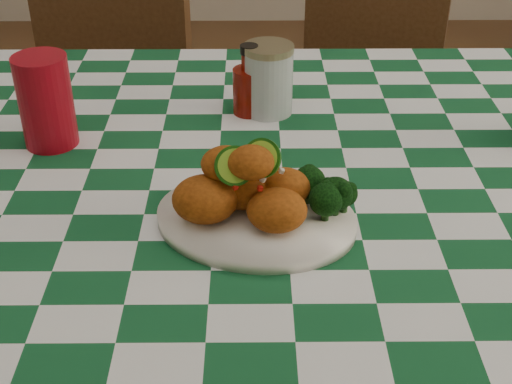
{
  "coord_description": "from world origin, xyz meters",
  "views": [
    {
      "loc": [
        -0.05,
        -0.98,
        1.37
      ],
      "look_at": [
        -0.04,
        -0.16,
        0.84
      ],
      "focal_mm": 50.0,
      "sensor_mm": 36.0,
      "label": 1
    }
  ],
  "objects_px": {
    "plate": "(256,220)",
    "dining_table": "(278,346)",
    "mason_jar": "(268,79)",
    "wooden_chair_right": "(352,153)",
    "fried_chicken_pile": "(251,181)",
    "ketchup_bottle": "(249,80)",
    "wooden_chair_left": "(86,130)",
    "red_tumbler": "(46,101)"
  },
  "relations": [
    {
      "from": "dining_table",
      "to": "red_tumbler",
      "type": "relative_size",
      "value": 10.67
    },
    {
      "from": "dining_table",
      "to": "ketchup_bottle",
      "type": "xyz_separation_m",
      "value": [
        -0.05,
        0.2,
        0.46
      ]
    },
    {
      "from": "ketchup_bottle",
      "to": "mason_jar",
      "type": "bearing_deg",
      "value": 4.32
    },
    {
      "from": "mason_jar",
      "to": "wooden_chair_left",
      "type": "height_order",
      "value": "wooden_chair_left"
    },
    {
      "from": "wooden_chair_left",
      "to": "wooden_chair_right",
      "type": "xyz_separation_m",
      "value": [
        0.71,
        0.01,
        -0.08
      ]
    },
    {
      "from": "plate",
      "to": "red_tumbler",
      "type": "xyz_separation_m",
      "value": [
        -0.34,
        0.24,
        0.07
      ]
    },
    {
      "from": "red_tumbler",
      "to": "plate",
      "type": "bearing_deg",
      "value": -35.4
    },
    {
      "from": "plate",
      "to": "mason_jar",
      "type": "bearing_deg",
      "value": 86.09
    },
    {
      "from": "ketchup_bottle",
      "to": "wooden_chair_left",
      "type": "xyz_separation_m",
      "value": [
        -0.43,
        0.49,
        -0.36
      ]
    },
    {
      "from": "fried_chicken_pile",
      "to": "wooden_chair_left",
      "type": "relative_size",
      "value": 0.17
    },
    {
      "from": "dining_table",
      "to": "wooden_chair_right",
      "type": "bearing_deg",
      "value": 72.36
    },
    {
      "from": "fried_chicken_pile",
      "to": "ketchup_bottle",
      "type": "relative_size",
      "value": 1.32
    },
    {
      "from": "plate",
      "to": "mason_jar",
      "type": "distance_m",
      "value": 0.37
    },
    {
      "from": "dining_table",
      "to": "mason_jar",
      "type": "xyz_separation_m",
      "value": [
        -0.02,
        0.21,
        0.46
      ]
    },
    {
      "from": "mason_jar",
      "to": "wooden_chair_right",
      "type": "bearing_deg",
      "value": 64.16
    },
    {
      "from": "dining_table",
      "to": "plate",
      "type": "xyz_separation_m",
      "value": [
        -0.04,
        -0.16,
        0.4
      ]
    },
    {
      "from": "dining_table",
      "to": "wooden_chair_right",
      "type": "distance_m",
      "value": 0.74
    },
    {
      "from": "dining_table",
      "to": "mason_jar",
      "type": "relative_size",
      "value": 12.94
    },
    {
      "from": "plate",
      "to": "dining_table",
      "type": "bearing_deg",
      "value": 74.65
    },
    {
      "from": "fried_chicken_pile",
      "to": "red_tumbler",
      "type": "xyz_separation_m",
      "value": [
        -0.34,
        0.24,
        0.0
      ]
    },
    {
      "from": "red_tumbler",
      "to": "mason_jar",
      "type": "relative_size",
      "value": 1.21
    },
    {
      "from": "ketchup_bottle",
      "to": "wooden_chair_left",
      "type": "height_order",
      "value": "wooden_chair_left"
    },
    {
      "from": "fried_chicken_pile",
      "to": "red_tumbler",
      "type": "bearing_deg",
      "value": 144.08
    },
    {
      "from": "wooden_chair_left",
      "to": "wooden_chair_right",
      "type": "height_order",
      "value": "wooden_chair_left"
    },
    {
      "from": "dining_table",
      "to": "mason_jar",
      "type": "height_order",
      "value": "mason_jar"
    },
    {
      "from": "dining_table",
      "to": "plate",
      "type": "distance_m",
      "value": 0.43
    },
    {
      "from": "red_tumbler",
      "to": "wooden_chair_left",
      "type": "bearing_deg",
      "value": 99.21
    },
    {
      "from": "dining_table",
      "to": "ketchup_bottle",
      "type": "relative_size",
      "value": 12.83
    },
    {
      "from": "dining_table",
      "to": "fried_chicken_pile",
      "type": "bearing_deg",
      "value": -107.52
    },
    {
      "from": "wooden_chair_right",
      "to": "dining_table",
      "type": "bearing_deg",
      "value": -88.06
    },
    {
      "from": "red_tumbler",
      "to": "fried_chicken_pile",
      "type": "bearing_deg",
      "value": -35.92
    },
    {
      "from": "red_tumbler",
      "to": "wooden_chair_left",
      "type": "distance_m",
      "value": 0.72
    },
    {
      "from": "dining_table",
      "to": "wooden_chair_right",
      "type": "height_order",
      "value": "wooden_chair_right"
    },
    {
      "from": "plate",
      "to": "ketchup_bottle",
      "type": "height_order",
      "value": "ketchup_bottle"
    },
    {
      "from": "plate",
      "to": "red_tumbler",
      "type": "bearing_deg",
      "value": 144.6
    },
    {
      "from": "red_tumbler",
      "to": "wooden_chair_right",
      "type": "relative_size",
      "value": 0.19
    },
    {
      "from": "dining_table",
      "to": "mason_jar",
      "type": "distance_m",
      "value": 0.5
    },
    {
      "from": "plate",
      "to": "mason_jar",
      "type": "height_order",
      "value": "mason_jar"
    },
    {
      "from": "mason_jar",
      "to": "ketchup_bottle",
      "type": "bearing_deg",
      "value": -175.68
    },
    {
      "from": "plate",
      "to": "ketchup_bottle",
      "type": "relative_size",
      "value": 2.19
    },
    {
      "from": "dining_table",
      "to": "plate",
      "type": "height_order",
      "value": "plate"
    },
    {
      "from": "fried_chicken_pile",
      "to": "wooden_chair_right",
      "type": "xyz_separation_m",
      "value": [
        0.27,
        0.87,
        -0.44
      ]
    }
  ]
}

